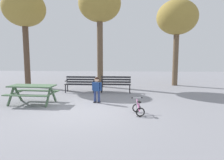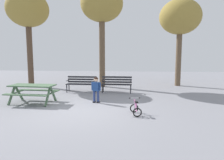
{
  "view_description": "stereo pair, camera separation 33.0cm",
  "coord_description": "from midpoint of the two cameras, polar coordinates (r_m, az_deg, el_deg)",
  "views": [
    {
      "loc": [
        1.48,
        -6.94,
        1.97
      ],
      "look_at": [
        0.93,
        2.19,
        0.85
      ],
      "focal_mm": 32.22,
      "sensor_mm": 36.0,
      "label": 1
    },
    {
      "loc": [
        1.81,
        -6.92,
        1.97
      ],
      "look_at": [
        0.93,
        2.19,
        0.85
      ],
      "focal_mm": 32.22,
      "sensor_mm": 36.0,
      "label": 2
    }
  ],
  "objects": [
    {
      "name": "ground",
      "position": [
        7.39,
        -9.66,
        -8.59
      ],
      "size": [
        36.0,
        36.0,
        0.0
      ],
      "primitive_type": "plane",
      "color": "gray"
    },
    {
      "name": "picnic_table",
      "position": [
        8.88,
        -22.69,
        -2.49
      ],
      "size": [
        1.86,
        1.42,
        0.79
      ],
      "color": "#4C6B4C",
      "rests_on": "ground"
    },
    {
      "name": "park_bench_far_left",
      "position": [
        10.94,
        -9.82,
        -0.79
      ],
      "size": [
        1.61,
        0.5,
        0.85
      ],
      "color": "#232328",
      "rests_on": "ground"
    },
    {
      "name": "park_bench_left",
      "position": [
        10.75,
        0.19,
        -0.82
      ],
      "size": [
        1.61,
        0.49,
        0.85
      ],
      "color": "#232328",
      "rests_on": "ground"
    },
    {
      "name": "child_standing",
      "position": [
        8.38,
        -5.46,
        -2.17
      ],
      "size": [
        0.41,
        0.21,
        1.09
      ],
      "color": "navy",
      "rests_on": "ground"
    },
    {
      "name": "kids_bicycle",
      "position": [
        6.84,
        6.12,
        -8.06
      ],
      "size": [
        0.44,
        0.6,
        0.54
      ],
      "color": "black",
      "rests_on": "ground"
    },
    {
      "name": "tree_far_left",
      "position": [
        14.28,
        -24.27,
        17.65
      ],
      "size": [
        2.6,
        2.6,
        5.95
      ],
      "color": "brown",
      "rests_on": "ground"
    },
    {
      "name": "tree_left",
      "position": [
        13.09,
        -4.29,
        20.36
      ],
      "size": [
        2.6,
        2.6,
        6.21
      ],
      "color": "brown",
      "rests_on": "ground"
    },
    {
      "name": "tree_center",
      "position": [
        14.0,
        17.31,
        16.34
      ],
      "size": [
        2.6,
        2.6,
        5.49
      ],
      "color": "brown",
      "rests_on": "ground"
    }
  ]
}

